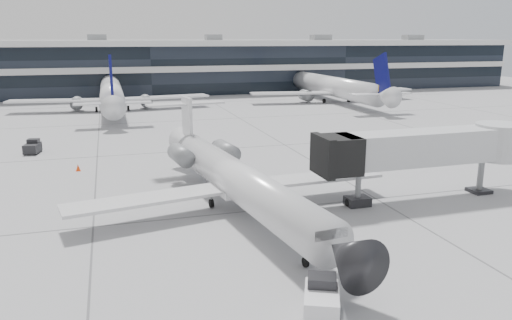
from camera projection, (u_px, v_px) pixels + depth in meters
name	position (u px, v px, depth m)	size (l,w,h in m)	color
ground	(246.00, 212.00, 34.21)	(220.00, 220.00, 0.00)	gray
terminal	(147.00, 69.00, 109.40)	(170.00, 22.00, 10.00)	black
bg_jet_center	(112.00, 109.00, 83.23)	(32.00, 40.00, 9.60)	silver
bg_jet_right	(332.00, 101.00, 94.27)	(32.00, 40.00, 9.60)	silver
regional_jet	(236.00, 178.00, 34.15)	(22.86, 28.53, 6.59)	silver
jet_bridge	(433.00, 147.00, 36.29)	(16.42, 3.64, 5.28)	#BCBEC1
baggage_tug	(322.00, 299.00, 21.34)	(2.33, 2.84, 1.57)	silver
traffic_cone	(78.00, 168.00, 44.64)	(0.48, 0.48, 0.62)	#F5410C
far_tug	(33.00, 147.00, 51.50)	(1.68, 2.42, 1.41)	black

